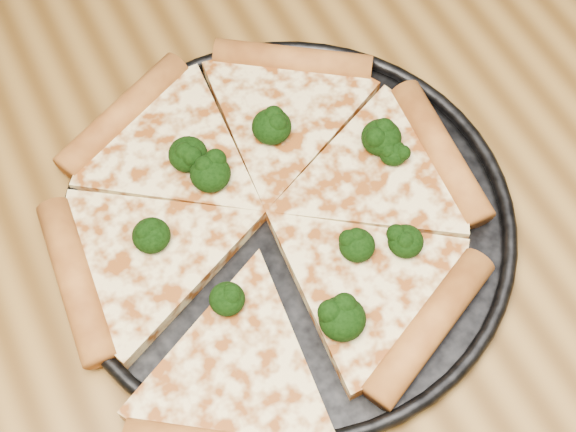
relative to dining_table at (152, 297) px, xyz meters
name	(u,v)px	position (x,y,z in m)	size (l,w,h in m)	color
dining_table	(152,297)	(0.00, 0.00, 0.00)	(1.20, 0.90, 0.75)	brown
pizza_pan	(288,221)	(0.11, -0.04, 0.10)	(0.34, 0.34, 0.02)	black
pizza	(265,219)	(0.09, -0.03, 0.11)	(0.33, 0.36, 0.03)	#F6DC96
broccoli_florets	(286,203)	(0.11, -0.03, 0.12)	(0.22, 0.20, 0.02)	black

